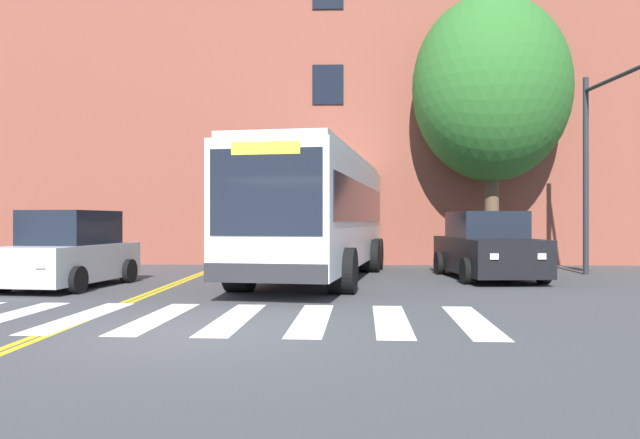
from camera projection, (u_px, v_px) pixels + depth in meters
name	position (u px, v px, depth m)	size (l,w,h in m)	color
ground_plane	(193.00, 334.00, 8.67)	(120.00, 120.00, 0.00)	#424244
crosswalk	(157.00, 318.00, 10.07)	(10.69, 3.71, 0.01)	white
lane_line_yellow_inner	(232.00, 261.00, 24.10)	(0.12, 36.00, 0.01)	gold
lane_line_yellow_outer	(236.00, 261.00, 24.09)	(0.12, 36.00, 0.01)	gold
city_bus	(319.00, 212.00, 16.83)	(4.03, 10.94, 3.30)	white
car_silver_near_lane	(71.00, 252.00, 14.67)	(2.32, 4.05, 1.81)	#B7BABF
car_black_far_lane	(487.00, 248.00, 16.85)	(2.39, 4.71, 1.82)	black
car_teal_behind_bus	(358.00, 238.00, 27.66)	(2.20, 4.72, 1.73)	#236B70
traffic_light_near_corner	(615.00, 132.00, 16.57)	(0.56, 4.10, 5.75)	#28282D
street_tree_curbside_large	(492.00, 89.00, 20.60)	(7.46, 7.49, 9.01)	brown
building_facade	(330.00, 117.00, 26.81)	(36.31, 9.75, 12.03)	brown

